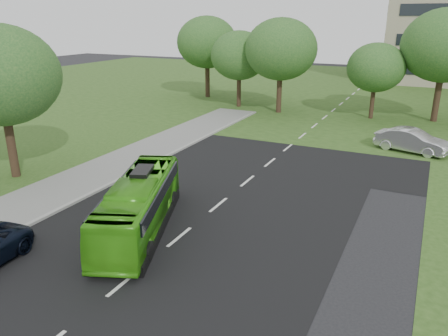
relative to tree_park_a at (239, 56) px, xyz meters
The scene contains 10 objects.
ground 29.78m from the tree_park_a, 69.83° to the right, with size 160.00×160.00×0.00m, color black.
street_surfaces 12.13m from the tree_park_a, 25.88° to the right, with size 120.00×120.00×0.15m.
tree_park_a is the anchor object (origin of this frame).
tree_park_b 5.27m from the tree_park_a, 12.41° to the right, with size 7.28×7.28×9.55m.
tree_park_c 14.30m from the tree_park_a, ahead, with size 5.48×5.48×7.28m.
tree_park_d 20.05m from the tree_park_a, ahead, with size 7.87×7.87×10.40m.
tree_park_f 7.44m from the tree_park_a, 146.02° to the left, with size 7.29×7.29×9.74m.
tree_side_near 27.20m from the tree_park_a, 97.21° to the right, with size 6.95×6.95×9.24m.
bus 30.93m from the tree_park_a, 74.81° to the right, with size 2.12×9.04×2.52m, color #47B61A.
sedan 21.89m from the tree_park_a, 29.30° to the right, with size 1.81×5.19×1.71m, color silver.
Camera 1 is at (9.53, -17.12, 9.47)m, focal length 35.00 mm.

